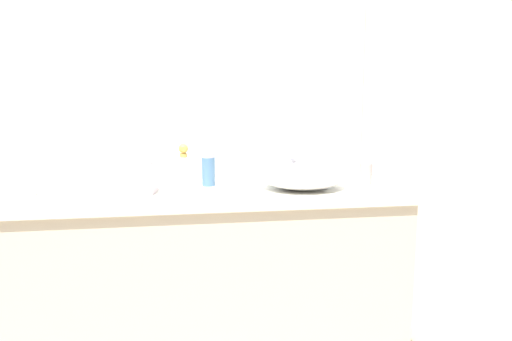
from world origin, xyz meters
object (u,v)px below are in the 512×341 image
Objects in this scene: sink_basin at (302,176)px; tissue_box at (140,175)px; lotion_bottle at (366,173)px; perfume_bottle at (208,169)px; soap_dispenser at (184,169)px; candle_jar at (28,190)px.

tissue_box is at bearing 179.23° from sink_basin.
lotion_bottle is 0.63× the size of tissue_box.
perfume_bottle is (-0.40, 0.13, 0.02)m from sink_basin.
sink_basin is at bearing -18.17° from perfume_bottle.
soap_dispenser is 0.11m from perfume_bottle.
candle_jar is at bearing -170.30° from soap_dispenser.
soap_dispenser is 1.26× the size of perfume_bottle.
soap_dispenser is at bearing 35.02° from tissue_box.
candle_jar is (-0.62, -0.11, -0.06)m from soap_dispenser.
soap_dispenser reaches higher than candle_jar.
candle_jar is at bearing -172.00° from perfume_bottle.
tissue_box is (-0.69, 0.01, 0.02)m from sink_basin.
tissue_box reaches higher than lotion_bottle.
soap_dispenser is 1.06× the size of tissue_box.
soap_dispenser is at bearing 174.20° from lotion_bottle.
lotion_bottle is at bearing 0.92° from candle_jar.
perfume_bottle is (-0.71, 0.08, 0.02)m from lotion_bottle.
tissue_box is at bearing -144.98° from soap_dispenser.
sink_basin is 3.22× the size of lotion_bottle.
sink_basin is 5.91× the size of candle_jar.
perfume_bottle reaches higher than candle_jar.
tissue_box reaches higher than perfume_bottle.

